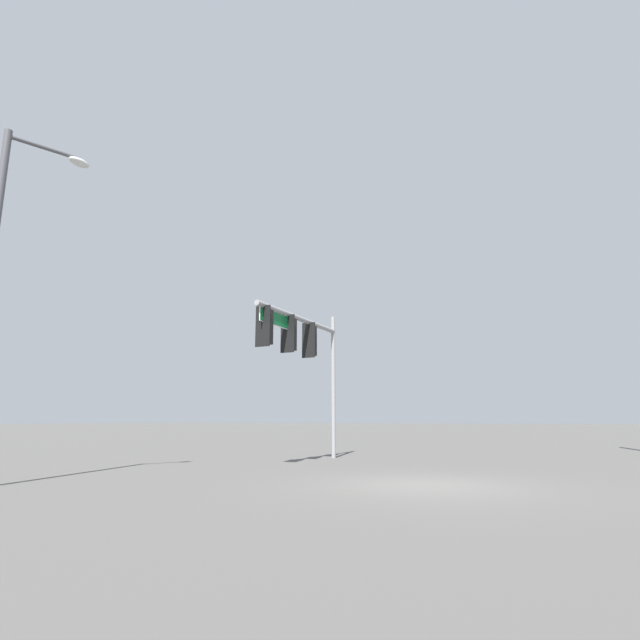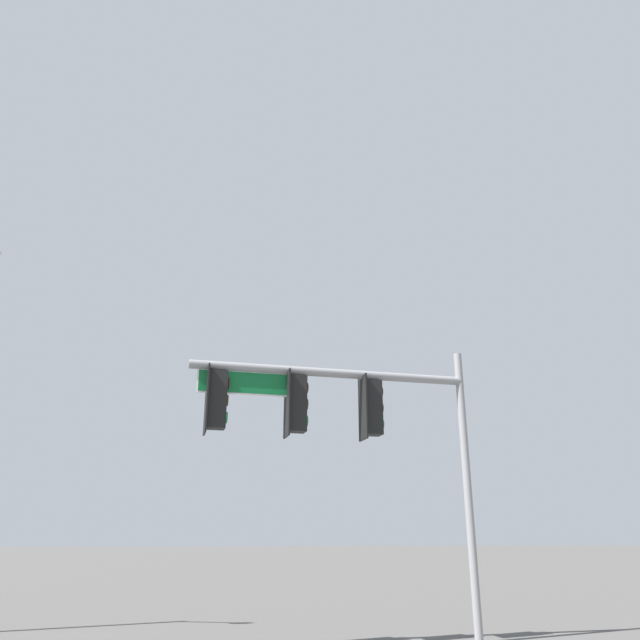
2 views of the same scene
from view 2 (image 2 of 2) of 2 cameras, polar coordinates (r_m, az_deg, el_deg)
signal_pole_near at (r=12.46m, az=1.04°, el=-8.33°), size 5.73×0.68×5.59m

